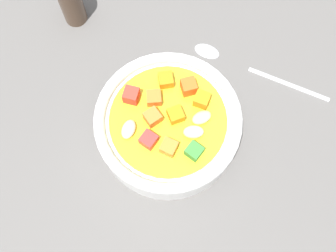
# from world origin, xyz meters

# --- Properties ---
(ground_plane) EXTENTS (1.40, 1.40, 0.02)m
(ground_plane) POSITION_xyz_m (0.00, 0.00, -0.01)
(ground_plane) COLOR #565451
(soup_bowl_main) EXTENTS (0.18, 0.18, 0.07)m
(soup_bowl_main) POSITION_xyz_m (-0.00, 0.00, 0.03)
(soup_bowl_main) COLOR white
(soup_bowl_main) RESTS_ON ground_plane
(spoon) EXTENTS (0.15, 0.15, 0.01)m
(spoon) POSITION_xyz_m (-0.06, 0.13, 0.00)
(spoon) COLOR silver
(spoon) RESTS_ON ground_plane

